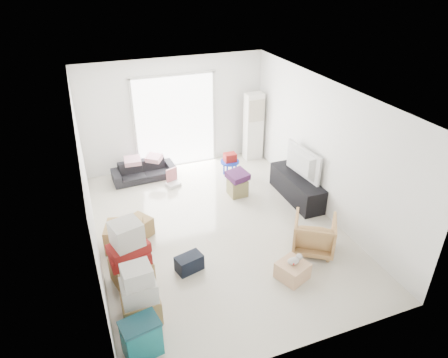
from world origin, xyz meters
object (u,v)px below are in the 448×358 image
tv_console (297,187)px  kids_table (230,160)px  storage_bins (142,338)px  wood_crate (292,271)px  ac_tower (253,127)px  sofa (143,168)px  armchair (314,233)px  television (298,173)px  ottoman (237,187)px

tv_console → kids_table: 1.78m
storage_bins → wood_crate: 2.64m
ac_tower → kids_table: 1.27m
sofa → armchair: armchair is taller
sofa → wood_crate: bearing=-71.8°
sofa → wood_crate: size_ratio=3.32×
ac_tower → television: ac_tower is taller
ac_tower → wood_crate: 4.64m
television → wood_crate: 2.60m
ottoman → ac_tower: bearing=55.8°
ac_tower → storage_bins: (-3.85, -4.97, -0.59)m
tv_console → sofa: (-2.96, 2.06, 0.02)m
ac_tower → television: bearing=-88.7°
armchair → ottoman: bearing=-43.0°
television → storage_bins: 4.79m
storage_bins → armchair: bearing=18.3°
sofa → storage_bins: 4.91m
armchair → wood_crate: armchair is taller
sofa → storage_bins: size_ratio=2.57×
television → wood_crate: (-1.33, -2.19, -0.46)m
kids_table → tv_console: bearing=-56.6°
ac_tower → sofa: size_ratio=1.19×
storage_bins → ottoman: bearing=50.7°
wood_crate → armchair: bearing=36.2°
storage_bins → kids_table: bearing=55.5°
tv_console → armchair: 1.78m
kids_table → wood_crate: kids_table is taller
armchair → wood_crate: 0.91m
kids_table → television: bearing=-56.6°
sofa → ottoman: bearing=-41.9°
ottoman → armchair: bearing=-76.5°
armchair → wood_crate: size_ratio=1.66×
television → storage_bins: (-3.90, -2.76, -0.32)m
television → wood_crate: bearing=143.7°
tv_console → kids_table: (-0.98, 1.48, 0.15)m
tv_console → television: 0.34m
storage_bins → kids_table: (2.92, 4.24, 0.13)m
tv_console → sofa: bearing=145.1°
television → sofa: (-2.96, 2.06, -0.32)m
sofa → kids_table: kids_table is taller
ac_tower → tv_console: size_ratio=1.08×
tv_console → storage_bins: storage_bins is taller
sofa → kids_table: size_ratio=2.48×
ac_tower → armchair: size_ratio=2.38×
television → kids_table: 1.79m
armchair → kids_table: bearing=-49.7°
television → armchair: armchair is taller
armchair → storage_bins: 3.47m
television → ottoman: (-1.15, 0.59, -0.42)m
ac_tower → kids_table: size_ratio=2.95×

